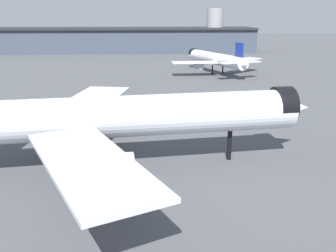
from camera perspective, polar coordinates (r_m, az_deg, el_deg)
name	(u,v)px	position (r m, az deg, el deg)	size (l,w,h in m)	color
ground	(110,171)	(60.29, -8.85, -6.82)	(900.00, 900.00, 0.00)	#4C4F54
airliner_near_gate	(117,118)	(58.82, -7.79, 1.28)	(65.39, 58.85, 19.00)	silver
airliner_far_taxiway	(216,59)	(158.19, 7.33, 10.13)	(39.06, 43.80, 13.81)	silver
terminal_building	(103,40)	(252.74, -9.93, 12.90)	(202.71, 46.44, 27.67)	#3D4756
baggage_tug_wing	(198,110)	(93.64, 4.68, 2.51)	(3.54, 2.73, 1.85)	black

